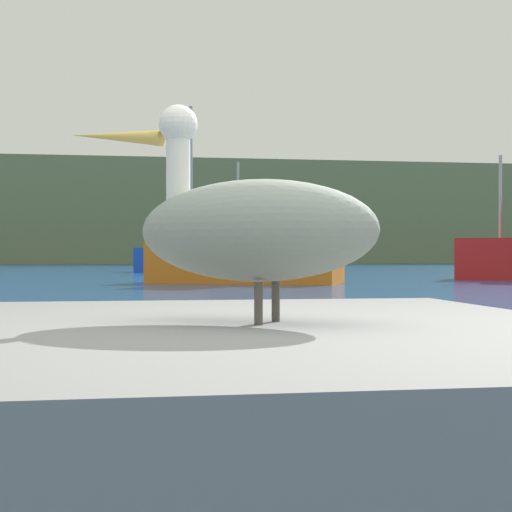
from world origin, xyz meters
name	(u,v)px	position (x,y,z in m)	size (l,w,h in m)	color
hillside_backdrop	(130,214)	(0.00, 79.44, 4.85)	(140.00, 16.62, 9.70)	#6B7A51
pier_dock	(256,420)	(-0.30, 0.39, 0.35)	(2.45, 2.90, 0.70)	gray
pelican	(251,226)	(-0.32, 0.39, 1.04)	(1.19, 0.90, 0.80)	gray
fishing_boat_orange	(245,251)	(3.10, 23.02, 1.03)	(6.34, 4.49, 5.73)	orange
fishing_boat_blue	(205,253)	(3.34, 38.12, 0.96)	(6.71, 4.69, 5.49)	blue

